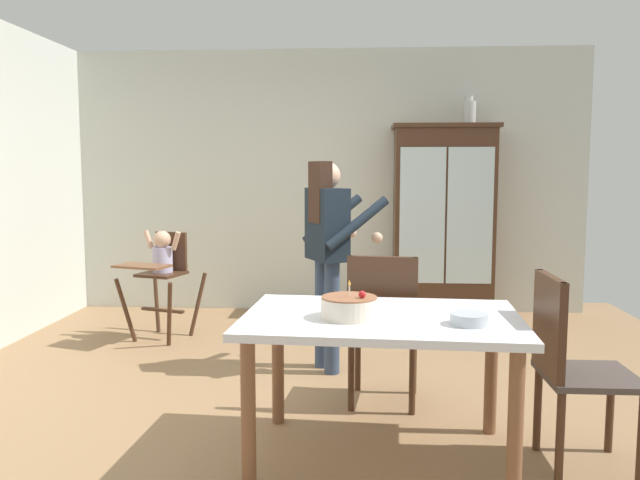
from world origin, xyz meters
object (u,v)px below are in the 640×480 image
Objects in this scene: dining_table at (381,334)px; china_cabinet at (443,221)px; ceramic_vase at (469,112)px; serving_bowl at (469,319)px; dining_chair_right_end at (568,358)px; birthday_cake at (349,307)px; high_chair_with_toddler at (162,265)px; adult_person at (328,240)px; dining_chair_far_side at (383,320)px.

china_cabinet is at bearing 77.35° from dining_table.
serving_bowl is at bearing -99.11° from ceramic_vase.
ceramic_vase is 3.58m from dining_chair_right_end.
dining_table is at bearing 157.05° from serving_bowl.
serving_bowl reaches higher than dining_table.
dining_chair_right_end is (0.19, -3.26, -0.41)m from china_cabinet.
ceramic_vase reaches higher than china_cabinet.
birthday_cake reaches higher than dining_table.
dining_chair_right_end reaches higher than dining_table.
high_chair_with_toddler is 2.85m from dining_table.
dining_table is at bearing -102.65° from china_cabinet.
dining_table is (0.34, -1.40, -0.33)m from adult_person.
serving_bowl is at bearing 102.43° from dining_chair_right_end.
birthday_cake reaches higher than serving_bowl.
dining_table is 1.50× the size of dining_chair_right_end.
adult_person is at bearing -10.54° from high_chair_with_toddler.
birthday_cake is at bearing -105.04° from china_cabinet.
dining_chair_far_side is (-0.37, 0.85, -0.21)m from serving_bowl.
adult_person reaches higher than dining_chair_right_end.
china_cabinet is at bearing -179.08° from ceramic_vase.
birthday_cake is (1.66, -2.26, 0.14)m from high_chair_with_toddler.
dining_table is 0.46m from serving_bowl.
serving_bowl is at bearing -22.95° from dining_table.
adult_person is at bearing 40.39° from dining_chair_right_end.
ceramic_vase is 2.46m from adult_person.
adult_person is at bearing -125.53° from ceramic_vase.
ceramic_vase is at bearing 73.53° from dining_table.
dining_chair_right_end is at bearing -90.68° from ceramic_vase.
high_chair_with_toddler is 0.62× the size of adult_person.
serving_bowl is (0.41, -0.17, 0.13)m from dining_table.
adult_person reaches higher than serving_bowl.
ceramic_vase is 1.50× the size of serving_bowl.
high_chair_with_toddler is at bearing 50.44° from dining_chair_right_end.
ceramic_vase is 0.19× the size of dining_table.
dining_chair_far_side is at bearing 87.02° from dining_table.
dining_chair_far_side is (-0.68, -2.53, -0.41)m from china_cabinet.
ceramic_vase is 0.96× the size of birthday_cake.
dining_chair_right_end is (2.73, -2.25, -0.10)m from high_chair_with_toddler.
adult_person is at bearing 103.62° from dining_table.
birthday_cake is (-0.88, -3.27, -0.17)m from china_cabinet.
china_cabinet is at bearing 84.71° from serving_bowl.
adult_person is (-1.06, -1.80, 0.00)m from china_cabinet.
adult_person is 1.48m from dining_table.
adult_person is (1.48, -0.79, 0.31)m from high_chair_with_toddler.
china_cabinet is at bearing -99.01° from dining_chair_far_side.
serving_bowl is (-0.31, -3.37, -0.20)m from china_cabinet.
adult_person reaches higher than dining_chair_far_side.
dining_table is 7.98× the size of serving_bowl.
dining_chair_far_side is 1.14m from dining_chair_right_end.
serving_bowl is 0.56m from dining_chair_right_end.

